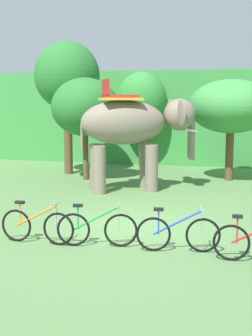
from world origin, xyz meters
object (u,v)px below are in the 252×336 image
(tree_right, at_px, (67,77))
(bike_orange, at_px, (37,226))
(tree_center_left, at_px, (142,101))
(tree_left, at_px, (85,107))
(bike_blue, at_px, (178,233))
(bike_green, at_px, (97,228))
(elephant, at_px, (133,127))
(tree_center, at_px, (231,107))

(tree_right, bearing_deg, bike_orange, -71.50)
(tree_right, distance_m, tree_center_left, 4.10)
(tree_left, distance_m, bike_blue, 9.73)
(bike_green, bearing_deg, tree_center_left, 99.30)
(elephant, relative_size, bike_blue, 2.43)
(tree_center_left, xyz_separation_m, bike_orange, (0.73, -12.63, -2.69))
(tree_center, distance_m, elephant, 4.40)
(tree_center, xyz_separation_m, elephant, (-3.10, -3.05, -0.66))
(tree_left, distance_m, bike_orange, 8.81)
(tree_center_left, bearing_deg, bike_orange, -86.68)
(tree_center_left, xyz_separation_m, bike_blue, (3.75, -12.40, -2.69))
(tree_left, height_order, bike_green, tree_left)
(tree_center, height_order, bike_orange, tree_center)
(elephant, bearing_deg, tree_center_left, 100.83)
(bike_orange, height_order, bike_green, same)
(elephant, bearing_deg, bike_green, -82.17)
(elephant, bearing_deg, tree_left, 144.08)
(tree_left, bearing_deg, tree_center, 13.78)
(tree_right, distance_m, tree_left, 2.16)
(tree_left, height_order, tree_center, tree_left)
(tree_right, xyz_separation_m, bike_blue, (6.19, -9.26, -3.70))
(bike_orange, bearing_deg, bike_green, 5.62)
(bike_orange, bearing_deg, bike_blue, 4.31)
(bike_green, bearing_deg, elephant, 97.83)
(tree_center, bearing_deg, bike_blue, -93.15)
(elephant, bearing_deg, bike_blue, -67.71)
(tree_left, relative_size, tree_center_left, 0.89)
(elephant, height_order, bike_orange, elephant)
(tree_center_left, distance_m, bike_blue, 13.23)
(tree_left, bearing_deg, tree_center_left, 74.77)
(tree_center_left, distance_m, tree_center, 5.25)
(tree_center_left, bearing_deg, bike_blue, -73.18)
(tree_center_left, distance_m, bike_orange, 12.93)
(tree_center_left, bearing_deg, tree_center, -35.58)
(tree_center_left, bearing_deg, elephant, -79.17)
(tree_center, bearing_deg, bike_orange, -110.25)
(bike_blue, bearing_deg, tree_center, 86.85)
(tree_left, relative_size, tree_center, 1.02)
(bike_green, height_order, bike_blue, same)
(tree_right, bearing_deg, bike_blue, -56.24)
(bike_green, bearing_deg, tree_left, 111.80)
(tree_right, height_order, bike_green, tree_right)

